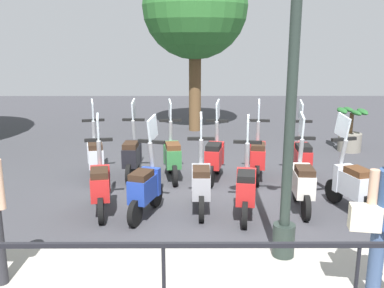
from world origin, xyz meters
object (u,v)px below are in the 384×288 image
Objects in this scene: potted_palm at (350,133)px; scooter_near_5 at (100,184)px; scooter_far_1 at (257,156)px; scooter_far_5 at (96,155)px; lamp_post_near at (291,98)px; scooter_far_4 at (132,155)px; scooter_near_3 at (201,182)px; scooter_far_2 at (215,156)px; scooter_near_4 at (145,186)px; scooter_far_3 at (172,156)px; scooter_near_1 at (302,182)px; tree_distant at (195,7)px; scooter_near_2 at (246,187)px; scooter_far_0 at (301,157)px; scooter_near_0 at (351,183)px.

potted_palm is 0.69× the size of scooter_near_5.
scooter_far_1 and scooter_far_5 have the same top height.
scooter_near_5 is at bearing 126.16° from potted_palm.
scooter_far_4 is (3.44, 2.26, -1.57)m from lamp_post_near.
scooter_far_1 is 1.00× the size of scooter_far_4.
scooter_near_5 is at bearing 93.30° from scooter_near_3.
scooter_near_4 is at bearing 158.66° from scooter_far_2.
scooter_far_3 is at bearing 23.62° from lamp_post_near.
lamp_post_near is 2.78× the size of scooter_far_3.
tree_distant is at bearing 18.50° from scooter_near_1.
scooter_far_5 is (1.88, 2.71, 0.00)m from scooter_near_2.
scooter_far_3 reaches higher than potted_palm.
scooter_near_3 and scooter_far_2 have the same top height.
scooter_far_5 is at bearing 63.54° from scooter_near_2.
scooter_far_0 is (1.48, -0.36, 0.00)m from scooter_near_1.
scooter_near_3 and scooter_far_5 have the same top height.
scooter_far_0 is at bearing -91.07° from scooter_far_4.
scooter_far_3 is 1.00× the size of scooter_far_5.
tree_distant is 5.82m from scooter_far_1.
scooter_near_1 reaches higher than potted_palm.
tree_distant is at bearing -37.47° from scooter_far_5.
scooter_near_4 is 0.73m from scooter_near_5.
scooter_near_3 is 1.00× the size of scooter_far_0.
scooter_near_3 is at bearing -139.96° from scooter_far_4.
scooter_near_4 is 1.00× the size of scooter_far_0.
scooter_near_0 is at bearing -134.79° from scooter_far_1.
scooter_far_2 is (-4.79, -0.34, -3.13)m from tree_distant.
scooter_near_2 and scooter_near_4 have the same top height.
scooter_near_3 is at bearing 152.69° from scooter_far_1.
scooter_far_3 is (-4.74, 0.49, -3.13)m from tree_distant.
scooter_near_4 is at bearing 99.01° from scooter_near_1.
scooter_near_0 reaches higher than potted_palm.
scooter_near_5 is 1.00× the size of scooter_far_5.
scooter_near_1 is 2.03m from scooter_far_2.
scooter_near_0 is 1.00× the size of scooter_far_1.
lamp_post_near reaches higher than potted_palm.
scooter_far_3 is at bearing -105.29° from scooter_far_5.
lamp_post_near is 2.78× the size of scooter_near_3.
scooter_near_3 and scooter_far_4 have the same top height.
tree_distant is 7.51m from scooter_near_0.
potted_palm is at bearing -25.60° from scooter_near_1.
scooter_near_0 is at bearing -115.74° from scooter_far_2.
scooter_near_1 is 3.98m from scooter_far_5.
scooter_near_3 is (0.03, 2.37, 0.00)m from scooter_near_0.
scooter_near_4 is (-4.02, 4.62, 0.04)m from potted_palm.
scooter_far_0 is 0.84m from scooter_far_1.
scooter_far_2 is 1.00× the size of scooter_far_4.
scooter_near_5 and scooter_far_2 have the same top height.
scooter_near_5 is at bearing 56.62° from lamp_post_near.
scooter_far_3 is at bearing 98.62° from scooter_far_2.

